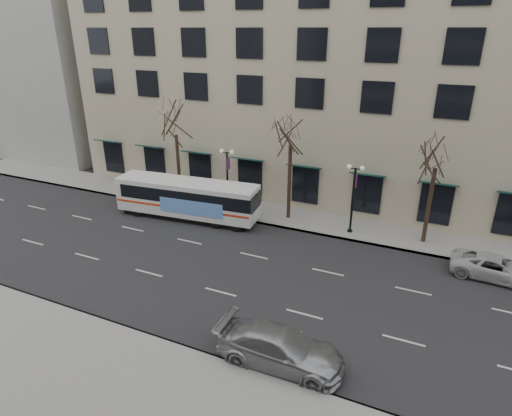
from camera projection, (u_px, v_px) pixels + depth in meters
The scene contains 12 objects.
ground at pixel (239, 273), 26.25m from camera, with size 160.00×160.00×0.00m, color black.
sidewalk_far at pixel (352, 228), 31.89m from camera, with size 80.00×4.00×0.15m, color gray.
building_hotel at pixel (317, 50), 39.98m from camera, with size 40.00×20.00×24.00m, color #BAAB8E.
building_far_upblock at pixel (37, 27), 52.81m from camera, with size 28.00×20.00×28.00m, color #999993.
tree_far_left at pixel (175, 123), 34.82m from camera, with size 3.60×3.60×8.34m.
tree_far_mid at pixel (291, 132), 30.96m from camera, with size 3.60×3.60×8.55m.
tree_far_right at pixel (438, 154), 27.36m from camera, with size 3.60×3.60×8.06m.
lamp_post_left at pixel (227, 177), 33.88m from camera, with size 1.22×0.45×5.21m.
lamp_post_right at pixel (353, 196), 30.10m from camera, with size 1.22×0.45×5.21m.
city_bus at pixel (188, 198), 33.20m from camera, with size 11.54×3.50×3.08m.
silver_car at pixel (280, 348), 18.85m from camera, with size 2.34×5.75×1.67m, color #A2A4A9.
white_pickup at pixel (496, 268), 25.45m from camera, with size 2.31×5.01×1.39m, color silver.
Camera 1 is at (10.27, -20.21, 13.86)m, focal length 30.00 mm.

